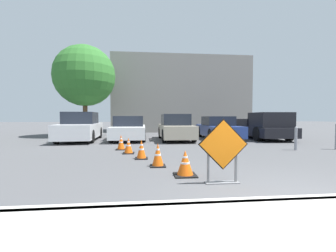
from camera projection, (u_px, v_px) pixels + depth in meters
name	position (u px, v px, depth m)	size (l,w,h in m)	color
ground_plane	(186.00, 140.00, 13.39)	(96.00, 96.00, 0.00)	#4C4C4F
curb_lip	(304.00, 202.00, 3.45)	(23.15, 0.20, 0.14)	beige
road_closed_sign	(223.00, 150.00, 4.59)	(1.05, 0.20, 1.34)	black
traffic_cone_nearest	(185.00, 163.00, 5.23)	(0.51, 0.51, 0.59)	black
traffic_cone_second	(158.00, 155.00, 6.20)	(0.42, 0.42, 0.65)	black
traffic_cone_third	(141.00, 150.00, 7.33)	(0.41, 0.41, 0.62)	black
traffic_cone_fourth	(128.00, 146.00, 8.38)	(0.42, 0.42, 0.60)	black
traffic_cone_fifth	(121.00, 142.00, 9.34)	(0.41, 0.41, 0.63)	black
parked_car_nearest	(81.00, 127.00, 12.96)	(2.12, 4.70, 1.64)	silver
parked_car_second	(129.00, 129.00, 13.46)	(1.96, 4.57, 1.41)	white
parked_car_third	(176.00, 128.00, 13.25)	(1.84, 4.15, 1.53)	#A39984
parked_car_fourth	(218.00, 128.00, 14.04)	(1.99, 4.67, 1.40)	navy
pickup_truck	(263.00, 127.00, 13.85)	(2.28, 5.21, 1.62)	black
bollard_nearest	(296.00, 138.00, 9.23)	(0.12, 0.12, 0.97)	gray
building_facade_backdrop	(179.00, 96.00, 22.04)	(12.57, 5.00, 6.87)	gray
street_tree_behind_lot	(85.00, 76.00, 15.84)	(4.26, 4.26, 6.39)	#513823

